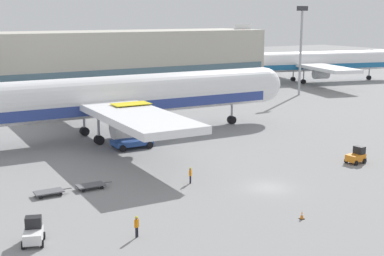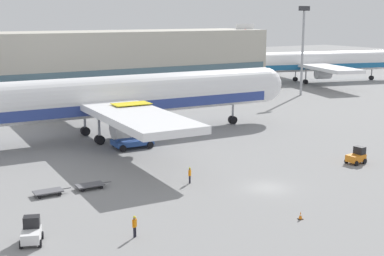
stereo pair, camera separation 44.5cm
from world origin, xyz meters
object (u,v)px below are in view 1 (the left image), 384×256
at_px(baggage_tug_mid, 357,156).
at_px(ground_crew_far, 190,174).
at_px(ground_crew_near, 137,225).
at_px(light_mast, 301,43).
at_px(baggage_dolly_lead, 49,192).
at_px(baggage_tug_foreground, 33,232).
at_px(traffic_cone_near, 302,215).
at_px(airplane_distant, 309,62).
at_px(baggage_dolly_second, 91,185).
at_px(airplane_main, 113,98).
at_px(scissor_lift_loader, 132,131).

xyz_separation_m(baggage_tug_mid, ground_crew_far, (-21.33, 3.25, 0.16)).
height_order(baggage_tug_mid, ground_crew_near, baggage_tug_mid).
height_order(light_mast, ground_crew_far, light_mast).
xyz_separation_m(light_mast, baggage_dolly_lead, (-67.35, -39.44, -11.09)).
distance_m(baggage_tug_foreground, baggage_tug_mid, 39.73).
distance_m(baggage_tug_foreground, traffic_cone_near, 22.60).
height_order(airplane_distant, baggage_dolly_second, airplane_distant).
bearing_deg(airplane_main, baggage_dolly_second, -116.59).
distance_m(scissor_lift_loader, ground_crew_far, 17.51).
bearing_deg(ground_crew_near, baggage_tug_mid, -22.62).
relative_size(airplane_distant, ground_crew_near, 28.47).
bearing_deg(light_mast, ground_crew_far, -141.03).
bearing_deg(baggage_dolly_lead, ground_crew_near, -76.06).
bearing_deg(traffic_cone_near, baggage_dolly_second, 127.17).
bearing_deg(baggage_dolly_lead, light_mast, 30.91).
xyz_separation_m(ground_crew_near, ground_crew_far, (10.82, 9.99, -0.04)).
bearing_deg(traffic_cone_near, airplane_distant, 47.19).
bearing_deg(airplane_distant, airplane_main, -139.44).
bearing_deg(airplane_distant, traffic_cone_near, -118.93).
height_order(baggage_tug_foreground, ground_crew_far, baggage_tug_foreground).
bearing_deg(airplane_distant, ground_crew_near, -125.81).
relative_size(baggage_dolly_second, ground_crew_far, 2.11).
bearing_deg(ground_crew_near, ground_crew_far, 8.27).
bearing_deg(baggage_dolly_second, ground_crew_near, -93.83).
bearing_deg(scissor_lift_loader, baggage_dolly_second, -126.62).
xyz_separation_m(baggage_dolly_lead, ground_crew_far, (14.07, -3.65, 0.65)).
xyz_separation_m(baggage_tug_foreground, ground_crew_far, (18.24, 6.89, 0.16)).
xyz_separation_m(scissor_lift_loader, ground_crew_far, (-1.06, -17.44, -1.22)).
bearing_deg(traffic_cone_near, light_mast, 48.66).
height_order(airplane_main, baggage_dolly_lead, airplane_main).
bearing_deg(scissor_lift_loader, airplane_main, 89.11).
height_order(baggage_dolly_lead, ground_crew_near, ground_crew_near).
relative_size(baggage_tug_mid, baggage_dolly_lead, 0.70).
bearing_deg(light_mast, baggage_dolly_second, -147.90).
relative_size(airplane_distant, baggage_dolly_second, 13.92).
height_order(ground_crew_far, traffic_cone_near, ground_crew_far).
xyz_separation_m(airplane_main, ground_crew_near, (-12.16, -34.50, -4.76)).
height_order(baggage_dolly_second, ground_crew_far, ground_crew_far).
bearing_deg(ground_crew_far, baggage_tug_foreground, -24.62).
distance_m(baggage_tug_foreground, ground_crew_near, 8.04).
height_order(baggage_tug_mid, baggage_dolly_second, baggage_tug_mid).
bearing_deg(airplane_main, light_mast, 21.03).
xyz_separation_m(light_mast, baggage_tug_foreground, (-71.52, -49.99, -10.60)).
xyz_separation_m(baggage_tug_foreground, baggage_tug_mid, (39.56, 3.64, 0.00)).
distance_m(airplane_distant, baggage_tug_foreground, 111.63).
bearing_deg(traffic_cone_near, ground_crew_far, 103.54).
relative_size(baggage_tug_mid, ground_crew_far, 1.47).
relative_size(scissor_lift_loader, baggage_dolly_lead, 1.63).
distance_m(baggage_tug_mid, baggage_dolly_lead, 36.06).
relative_size(airplane_distant, ground_crew_far, 29.34).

